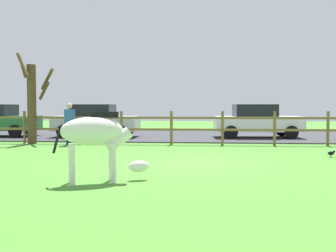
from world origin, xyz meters
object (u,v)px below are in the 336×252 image
at_px(parked_car_silver, 96,120).
at_px(parked_car_white, 257,121).
at_px(crow_on_grass, 331,153).
at_px(zebra, 96,136).
at_px(bare_tree, 32,100).
at_px(visitor_near_fence, 70,122).

xyz_separation_m(parked_car_silver, parked_car_white, (7.65, 0.25, 0.00)).
xyz_separation_m(crow_on_grass, parked_car_silver, (-8.92, 6.51, 0.72)).
xyz_separation_m(zebra, crow_on_grass, (5.96, 4.42, -0.80)).
bearing_deg(crow_on_grass, zebra, -143.42).
relative_size(bare_tree, visitor_near_fence, 2.24).
distance_m(crow_on_grass, parked_car_silver, 11.07).
bearing_deg(parked_car_white, zebra, -112.75).
bearing_deg(visitor_near_fence, zebra, -67.58).
distance_m(zebra, parked_car_silver, 11.32).
bearing_deg(zebra, parked_car_silver, 105.17).
xyz_separation_m(bare_tree, visitor_near_fence, (1.72, -0.53, -0.88)).
bearing_deg(parked_car_silver, parked_car_white, 1.91).
relative_size(zebra, crow_on_grass, 8.53).
bearing_deg(parked_car_white, crow_on_grass, -79.39).
bearing_deg(parked_car_silver, crow_on_grass, -36.12).
bearing_deg(zebra, crow_on_grass, 36.58).
relative_size(parked_car_silver, visitor_near_fence, 2.45).
bearing_deg(parked_car_silver, bare_tree, -120.55).
relative_size(zebra, visitor_near_fence, 1.12).
distance_m(zebra, crow_on_grass, 7.46).
xyz_separation_m(bare_tree, zebra, (4.76, -7.89, -0.86)).
bearing_deg(visitor_near_fence, parked_car_silver, 88.83).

